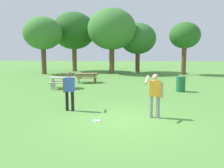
% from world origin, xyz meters
% --- Properties ---
extents(ground_plane, '(120.00, 120.00, 0.00)m').
position_xyz_m(ground_plane, '(0.00, 0.00, 0.00)').
color(ground_plane, '#568E3D').
extents(person_thrower, '(0.73, 0.64, 1.64)m').
position_xyz_m(person_thrower, '(1.16, 0.36, 0.96)').
color(person_thrower, gray).
rests_on(person_thrower, ground).
extents(person_catcher, '(0.73, 0.64, 1.64)m').
position_xyz_m(person_catcher, '(-2.24, 1.24, 0.96)').
color(person_catcher, black).
rests_on(person_catcher, ground).
extents(frisbee, '(0.27, 0.27, 0.03)m').
position_xyz_m(frisbee, '(-0.94, -0.17, 0.01)').
color(frisbee, white).
rests_on(frisbee, ground).
extents(picnic_table_near, '(1.86, 1.61, 0.77)m').
position_xyz_m(picnic_table_near, '(-4.20, 7.28, 0.56)').
color(picnic_table_near, '#B2ADA3').
rests_on(picnic_table_near, ground).
extents(picnic_table_far, '(1.98, 1.77, 0.77)m').
position_xyz_m(picnic_table_far, '(-3.07, 10.38, 0.56)').
color(picnic_table_far, olive).
rests_on(picnic_table_far, ground).
extents(trash_can_beside_table, '(0.59, 0.59, 0.96)m').
position_xyz_m(trash_can_beside_table, '(3.51, 6.39, 0.48)').
color(trash_can_beside_table, '#1E663D').
rests_on(trash_can_beside_table, ground).
extents(tree_tall_left, '(4.28, 4.28, 6.39)m').
position_xyz_m(tree_tall_left, '(-9.22, 17.75, 4.53)').
color(tree_tall_left, brown).
rests_on(tree_tall_left, ground).
extents(tree_broad_center, '(5.53, 5.53, 7.56)m').
position_xyz_m(tree_broad_center, '(-6.63, 21.88, 5.17)').
color(tree_broad_center, brown).
rests_on(tree_broad_center, ground).
extents(tree_far_right, '(5.48, 5.48, 7.41)m').
position_xyz_m(tree_far_right, '(-1.56, 18.70, 5.06)').
color(tree_far_right, brown).
rests_on(tree_far_right, ground).
extents(tree_slender_mid, '(4.43, 4.43, 6.02)m').
position_xyz_m(tree_slender_mid, '(1.52, 20.84, 4.10)').
color(tree_slender_mid, brown).
rests_on(tree_slender_mid, ground).
extents(tree_back_left, '(3.29, 3.29, 5.67)m').
position_xyz_m(tree_back_left, '(6.40, 17.75, 4.20)').
color(tree_back_left, brown).
rests_on(tree_back_left, ground).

